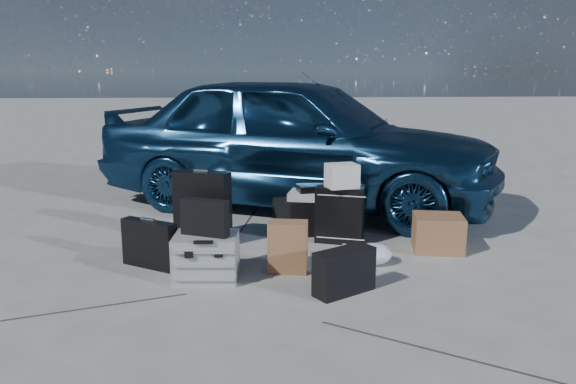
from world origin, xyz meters
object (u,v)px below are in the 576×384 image
Objects in this scene: briefcase at (149,244)px; cardboard_box at (438,233)px; duffel_bag at (310,216)px; pelican_case at (206,257)px; suitcase_right at (339,215)px; car at (297,140)px; suitcase_left at (202,207)px; green_bottle at (344,264)px.

cardboard_box is (2.44, 0.27, -0.03)m from briefcase.
cardboard_box is (1.06, -0.60, -0.01)m from duffel_bag.
pelican_case is 1.47m from duffel_bag.
suitcase_right is at bearing 161.30° from cardboard_box.
briefcase is (-1.35, -2.03, -0.58)m from car.
briefcase is 0.76m from suitcase_left.
car is 1.75m from suitcase_left.
car reaches higher than green_bottle.
suitcase_right reaches higher than briefcase.
duffel_bag is at bearing 33.24° from suitcase_left.
car is at bearing 82.34° from duffel_bag.
pelican_case is 0.72× the size of suitcase_left.
briefcase reaches higher than pelican_case.
car is 9.19× the size of briefcase.
suitcase_right reaches higher than green_bottle.
suitcase_left reaches higher than pelican_case.
pelican_case is at bearing -137.49° from duffel_bag.
car reaches higher than briefcase.
suitcase_right is 0.41m from duffel_bag.
briefcase is at bearing 170.77° from car.
duffel_bag is 1.22m from cardboard_box.
suitcase_left is 0.97× the size of duffel_bag.
green_bottle is (1.03, -0.13, -0.03)m from pelican_case.
car is 1.30m from duffel_bag.
briefcase is at bearing -143.22° from suitcase_right.
car reaches higher than cardboard_box.
car is 2.50m from briefcase.
duffel_bag reaches higher than green_bottle.
pelican_case is at bearing -63.38° from suitcase_left.
duffel_bag is 1.63× the size of cardboard_box.
green_bottle is at bearing -144.13° from cardboard_box.
pelican_case reaches higher than green_bottle.
suitcase_left reaches higher than cardboard_box.
suitcase_right is (1.24, -0.10, -0.07)m from suitcase_left.
car reaches higher than suitcase_left.
suitcase_right is at bearing 16.05° from suitcase_left.
briefcase reaches higher than duffel_bag.
pelican_case is at bearing -164.30° from cardboard_box.
cardboard_box is at bearing 35.87° from green_bottle.
suitcase_right is at bearing -63.66° from duffel_bag.
green_bottle is (0.15, -2.44, -0.63)m from car.
suitcase_left is 2.41× the size of green_bottle.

